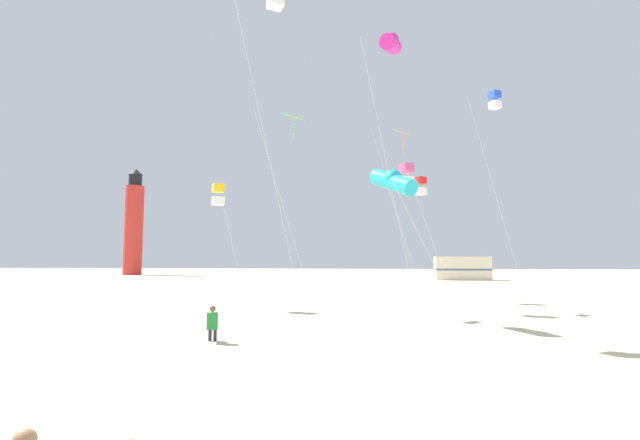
{
  "coord_description": "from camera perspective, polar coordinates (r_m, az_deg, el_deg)",
  "views": [
    {
      "loc": [
        2.78,
        -5.63,
        2.67
      ],
      "look_at": [
        1.28,
        10.11,
        4.04
      ],
      "focal_mm": 24.53,
      "sensor_mm": 36.0,
      "label": 1
    }
  ],
  "objects": [
    {
      "name": "kite_box_blue",
      "position": [
        31.73,
        21.84,
        14.27
      ],
      "size": [
        2.77,
        2.35,
        13.53
      ],
      "color": "silver",
      "rests_on": "ground"
    },
    {
      "name": "kite_tube_magenta",
      "position": [
        21.66,
        9.22,
        21.74
      ],
      "size": [
        2.27,
        2.68,
        13.08
      ],
      "color": "silver",
      "rests_on": "ground"
    },
    {
      "name": "kite_box_rainbow",
      "position": [
        23.43,
        11.21,
        5.8
      ],
      "size": [
        2.79,
        2.79,
        7.58
      ],
      "color": "silver",
      "rests_on": "ground"
    },
    {
      "name": "kite_diamond_orange",
      "position": [
        25.21,
        10.8,
        10.26
      ],
      "size": [
        2.63,
        2.41,
        9.86
      ],
      "color": "silver",
      "rests_on": "ground"
    },
    {
      "name": "kite_flyer_standing",
      "position": [
        14.61,
        -13.86,
        -12.89
      ],
      "size": [
        0.44,
        0.56,
        1.16
      ],
      "rotation": [
        0.0,
        0.0,
        3.43
      ],
      "color": "#238438",
      "rests_on": "ground"
    },
    {
      "name": "kite_box_scarlet",
      "position": [
        28.93,
        12.94,
        4.33
      ],
      "size": [
        2.44,
        2.44,
        7.85
      ],
      "color": "silver",
      "rests_on": "ground"
    },
    {
      "name": "rv_van_cream",
      "position": [
        55.55,
        18.06,
        -6.02
      ],
      "size": [
        6.51,
        2.55,
        2.8
      ],
      "rotation": [
        0.0,
        0.0,
        -0.03
      ],
      "color": "beige",
      "rests_on": "ground"
    },
    {
      "name": "lighthouse_distant",
      "position": [
        74.82,
        -23.12,
        -0.58
      ],
      "size": [
        2.8,
        2.8,
        16.8
      ],
      "color": "red",
      "rests_on": "ground"
    },
    {
      "name": "kite_box_gold",
      "position": [
        24.42,
        -13.12,
        3.23
      ],
      "size": [
        1.9,
        2.09,
        6.66
      ],
      "color": "silver",
      "rests_on": "ground"
    },
    {
      "name": "kite_tube_cyan",
      "position": [
        18.67,
        9.51,
        5.04
      ],
      "size": [
        3.69,
        3.89,
        6.59
      ],
      "color": "silver",
      "rests_on": "ground"
    },
    {
      "name": "kite_diamond_lime",
      "position": [
        22.86,
        -3.55,
        12.35
      ],
      "size": [
        3.12,
        2.36,
        10.1
      ],
      "color": "silver",
      "rests_on": "ground"
    }
  ]
}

